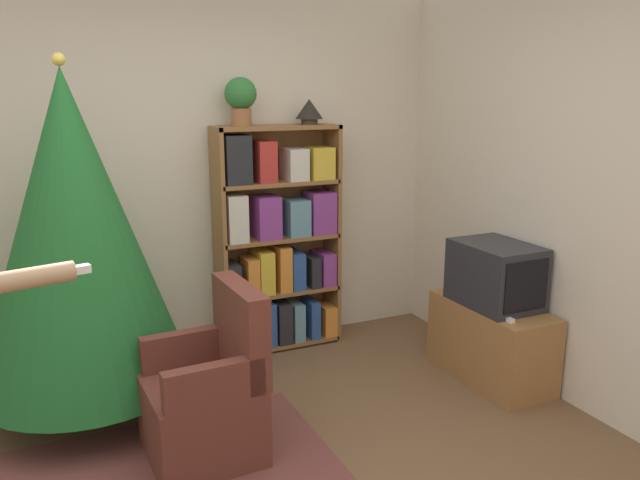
{
  "coord_description": "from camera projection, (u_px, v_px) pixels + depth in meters",
  "views": [
    {
      "loc": [
        -0.84,
        -2.28,
        1.9
      ],
      "look_at": [
        0.66,
        0.93,
        1.05
      ],
      "focal_mm": 35.0,
      "sensor_mm": 36.0,
      "label": 1
    }
  ],
  "objects": [
    {
      "name": "wall_right",
      "position": [
        638.0,
        205.0,
        3.37
      ],
      "size": [
        0.1,
        8.0,
        2.6
      ],
      "color": "beige",
      "rests_on": "ground_plane"
    },
    {
      "name": "bookshelf",
      "position": [
        278.0,
        244.0,
        4.59
      ],
      "size": [
        0.91,
        0.28,
        1.66
      ],
      "color": "brown",
      "rests_on": "ground_plane"
    },
    {
      "name": "table_lamp",
      "position": [
        309.0,
        110.0,
        4.48
      ],
      "size": [
        0.2,
        0.2,
        0.18
      ],
      "color": "#473828",
      "rests_on": "bookshelf"
    },
    {
      "name": "game_remote",
      "position": [
        506.0,
        318.0,
        3.82
      ],
      "size": [
        0.04,
        0.12,
        0.02
      ],
      "color": "white",
      "rests_on": "tv_stand"
    },
    {
      "name": "television",
      "position": [
        496.0,
        275.0,
        4.06
      ],
      "size": [
        0.41,
        0.56,
        0.41
      ],
      "color": "#28282D",
      "rests_on": "tv_stand"
    },
    {
      "name": "tv_stand",
      "position": [
        491.0,
        342.0,
        4.17
      ],
      "size": [
        0.41,
        0.87,
        0.53
      ],
      "color": "#996638",
      "rests_on": "ground_plane"
    },
    {
      "name": "potted_plant",
      "position": [
        241.0,
        98.0,
        4.25
      ],
      "size": [
        0.22,
        0.22,
        0.33
      ],
      "color": "#935B38",
      "rests_on": "bookshelf"
    },
    {
      "name": "christmas_tree",
      "position": [
        75.0,
        232.0,
        3.52
      ],
      "size": [
        1.23,
        1.23,
        2.1
      ],
      "color": "#4C3323",
      "rests_on": "ground_plane"
    },
    {
      "name": "wall_back",
      "position": [
        162.0,
        179.0,
        4.35
      ],
      "size": [
        8.0,
        0.1,
        2.6
      ],
      "color": "beige",
      "rests_on": "ground_plane"
    },
    {
      "name": "armchair",
      "position": [
        209.0,
        398.0,
        3.28
      ],
      "size": [
        0.59,
        0.58,
        0.92
      ],
      "rotation": [
        0.0,
        0.0,
        -1.53
      ],
      "color": "brown",
      "rests_on": "ground_plane"
    },
    {
      "name": "book_pile_near_tree",
      "position": [
        167.0,
        422.0,
        3.61
      ],
      "size": [
        0.2,
        0.18,
        0.06
      ],
      "color": "#B22D28",
      "rests_on": "ground_plane"
    }
  ]
}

